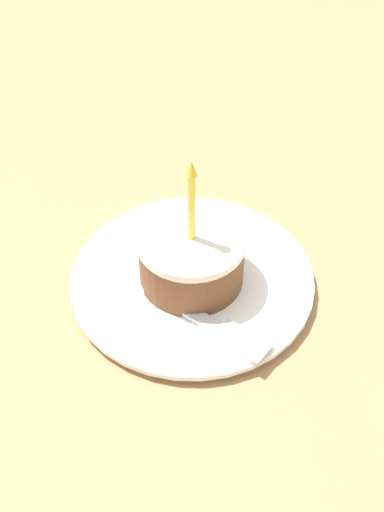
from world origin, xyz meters
TOP-DOWN VIEW (x-y plane):
  - ground_plane at (0.00, 0.00)m, footprint 2.40×2.40m
  - plate at (-0.01, 0.01)m, footprint 0.22×0.22m
  - cake_slice at (-0.01, 0.01)m, footprint 0.09×0.09m
  - fork at (0.04, 0.01)m, footprint 0.12×0.14m

SIDE VIEW (x-z plane):
  - ground_plane at x=0.00m, z-range -0.04..0.00m
  - plate at x=-0.01m, z-range 0.00..0.01m
  - fork at x=0.04m, z-range 0.01..0.02m
  - cake_slice at x=-0.01m, z-range -0.03..0.10m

